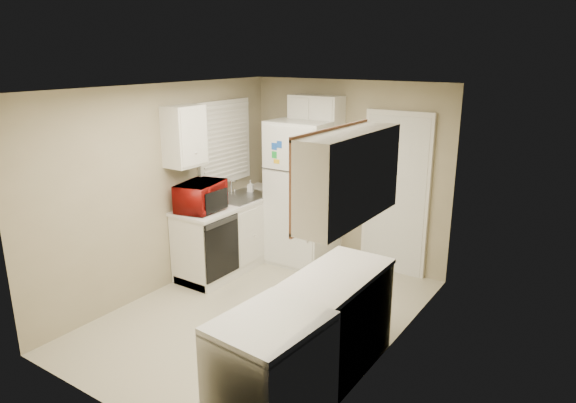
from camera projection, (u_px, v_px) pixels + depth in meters
The scene contains 19 objects.
floor at pixel (262, 314), 5.56m from camera, with size 3.80×3.80×0.00m, color beige.
ceiling at pixel (259, 88), 4.89m from camera, with size 3.80×3.80×0.00m, color white.
wall_left at pixel (164, 189), 5.97m from camera, with size 3.80×3.80×0.00m, color #9C9275.
wall_right at pixel (389, 234), 4.47m from camera, with size 3.80×3.80×0.00m, color #9C9275.
wall_back at pixel (347, 173), 6.74m from camera, with size 2.80×2.80×0.00m, color #9C9275.
wall_front at pixel (103, 272), 3.71m from camera, with size 2.80×2.80×0.00m, color #9C9275.
left_counter at pixel (236, 232), 6.74m from camera, with size 0.60×1.80×0.90m, color silver.
dishwasher at pixel (222, 248), 6.09m from camera, with size 0.03×0.58×0.72m, color black.
sink at pixel (242, 200), 6.74m from camera, with size 0.54×0.74×0.16m, color gray.
microwave at pixel (201, 198), 6.15m from camera, with size 0.34×0.61×0.41m, color #9C0F0B.
soap_bottle at pixel (250, 185), 6.93m from camera, with size 0.07×0.08×0.17m, color silver.
window_blinds at pixel (225, 142), 6.68m from camera, with size 0.10×0.98×1.08m, color silver.
upper_cabinet_left at pixel (184, 136), 5.90m from camera, with size 0.30×0.45×0.70m, color silver.
refrigerator at pixel (304, 193), 6.75m from camera, with size 0.78×0.76×1.90m, color silver.
cabinet_over_fridge at pixel (316, 111), 6.61m from camera, with size 0.70×0.30×0.40m, color silver.
interior_door at pixel (395, 195), 6.38m from camera, with size 0.86×0.06×2.08m, color silver.
right_counter at pixel (311, 341), 4.21m from camera, with size 0.60×2.00×0.90m, color silver.
stove at pixel (271, 379), 3.66m from camera, with size 0.64×0.79×0.97m, color silver.
upper_cabinet_right at pixel (350, 176), 3.99m from camera, with size 0.30×1.20×0.70m, color silver.
Camera 1 is at (3.01, -3.99, 2.73)m, focal length 32.00 mm.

